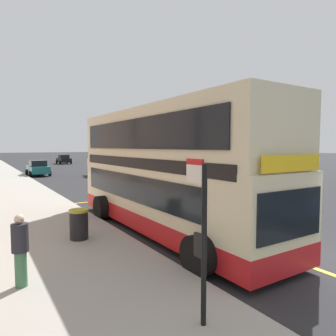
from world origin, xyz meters
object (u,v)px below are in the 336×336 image
bus_stop_sign (201,228)px  pedestrian_further_back (20,248)px  double_decker_bus (164,175)px  parked_car_navy_kerbside (102,169)px  parked_car_black_far (64,159)px  parked_car_teal_across (38,168)px  litter_bin (79,224)px

bus_stop_sign → pedestrian_further_back: size_ratio=1.78×
bus_stop_sign → pedestrian_further_back: 3.93m
double_decker_bus → parked_car_navy_kerbside: 21.22m
double_decker_bus → bus_stop_sign: size_ratio=3.83×
parked_car_navy_kerbside → double_decker_bus: bearing=-106.6°
parked_car_black_far → bus_stop_sign: bearing=-101.6°
bus_stop_sign → parked_car_black_far: size_ratio=0.65×
bus_stop_sign → parked_car_navy_kerbside: bearing=73.5°
parked_car_navy_kerbside → pedestrian_further_back: 25.08m
bus_stop_sign → parked_car_navy_kerbside: 27.13m
parked_car_black_far → pedestrian_further_back: 49.56m
double_decker_bus → bus_stop_sign: double_decker_bus is taller
parked_car_teal_across → litter_bin: bearing=86.2°
double_decker_bus → litter_bin: bearing=175.9°
parked_car_black_far → pedestrian_further_back: bearing=-105.0°
double_decker_bus → parked_car_black_far: 46.23m
bus_stop_sign → parked_car_black_far: bus_stop_sign is taller
bus_stop_sign → litter_bin: (-0.42, 5.65, -1.13)m
parked_car_teal_across → bus_stop_sign: bearing=88.1°
double_decker_bus → pedestrian_further_back: (-5.01, -2.39, -1.10)m
double_decker_bus → pedestrian_further_back: bearing=-154.5°
parked_car_navy_kerbside → parked_car_black_far: (2.05, 25.09, 0.00)m
litter_bin → bus_stop_sign: bearing=-85.7°
double_decker_bus → parked_car_navy_kerbside: double_decker_bus is taller
parked_car_teal_across → pedestrian_further_back: pedestrian_further_back is taller
double_decker_bus → parked_car_black_far: double_decker_bus is taller
parked_car_teal_across → pedestrian_further_back: (-4.62, -27.28, 0.17)m
bus_stop_sign → litter_bin: size_ratio=2.88×
parked_car_black_far → pedestrian_further_back: size_ratio=2.73×
bus_stop_sign → parked_car_teal_across: (2.25, 30.32, -0.94)m
pedestrian_further_back → litter_bin: size_ratio=1.62×
parked_car_teal_across → parked_car_black_far: bearing=-107.5°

